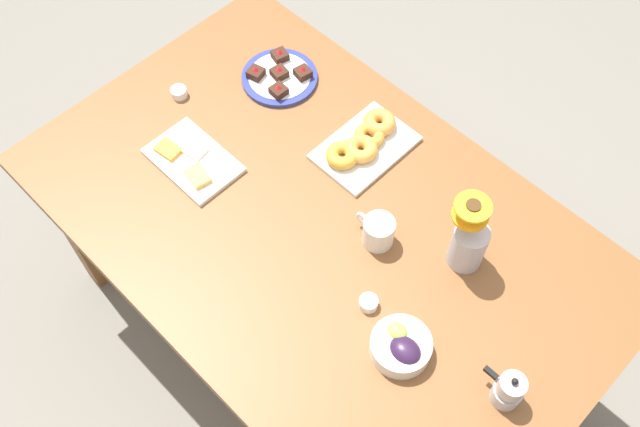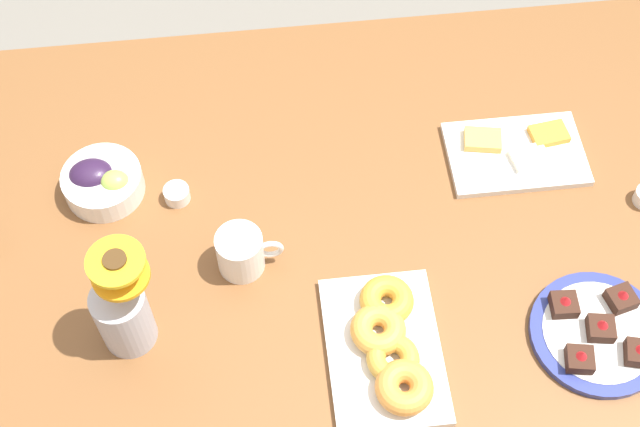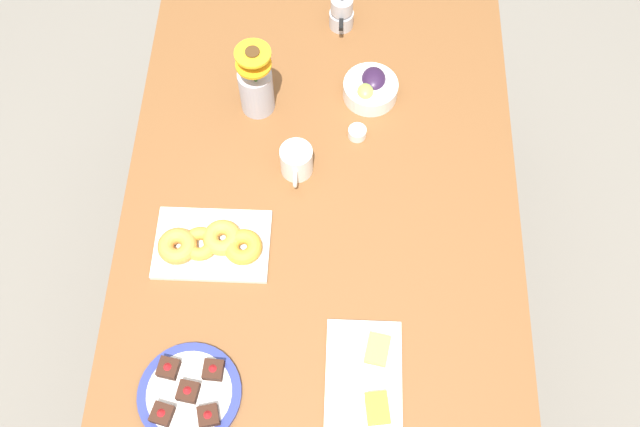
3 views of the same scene
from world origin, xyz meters
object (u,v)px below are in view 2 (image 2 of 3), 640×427
(cheese_platter, at_px, (516,152))
(jam_cup_berry, at_px, (177,194))
(dining_table, at_px, (320,248))
(dessert_plate, at_px, (598,333))
(grape_bowl, at_px, (102,181))
(flower_vase, at_px, (123,312))
(coffee_mug, at_px, (241,252))
(croissant_platter, at_px, (388,346))

(cheese_platter, height_order, jam_cup_berry, cheese_platter)
(dining_table, xyz_separation_m, cheese_platter, (0.39, 0.12, 0.10))
(dining_table, height_order, dessert_plate, dessert_plate)
(grape_bowl, height_order, flower_vase, flower_vase)
(jam_cup_berry, bearing_deg, coffee_mug, -54.08)
(coffee_mug, height_order, flower_vase, flower_vase)
(cheese_platter, height_order, flower_vase, flower_vase)
(jam_cup_berry, bearing_deg, croissant_platter, -45.63)
(jam_cup_berry, distance_m, dessert_plate, 0.79)
(dining_table, distance_m, dessert_plate, 0.53)
(dessert_plate, bearing_deg, croissant_platter, 178.30)
(dining_table, distance_m, coffee_mug, 0.21)
(dining_table, relative_size, jam_cup_berry, 33.33)
(croissant_platter, bearing_deg, dessert_plate, -1.70)
(grape_bowl, bearing_deg, coffee_mug, -37.21)
(grape_bowl, xyz_separation_m, croissant_platter, (0.48, -0.38, -0.01))
(grape_bowl, bearing_deg, cheese_platter, -0.45)
(coffee_mug, relative_size, jam_cup_berry, 2.46)
(dining_table, relative_size, dessert_plate, 6.94)
(grape_bowl, height_order, jam_cup_berry, grape_bowl)
(grape_bowl, height_order, dessert_plate, grape_bowl)
(croissant_platter, bearing_deg, flower_vase, 169.32)
(dining_table, height_order, grape_bowl, grape_bowl)
(cheese_platter, distance_m, dessert_plate, 0.39)
(cheese_platter, xyz_separation_m, jam_cup_berry, (-0.65, -0.03, 0.01))
(jam_cup_berry, bearing_deg, cheese_platter, 2.41)
(grape_bowl, height_order, croissant_platter, grape_bowl)
(coffee_mug, distance_m, flower_vase, 0.23)
(flower_vase, bearing_deg, cheese_platter, 22.02)
(dessert_plate, bearing_deg, flower_vase, 173.39)
(grape_bowl, bearing_deg, dining_table, -17.25)
(coffee_mug, height_order, jam_cup_berry, coffee_mug)
(cheese_platter, bearing_deg, jam_cup_berry, -177.59)
(jam_cup_berry, xyz_separation_m, dessert_plate, (0.70, -0.36, -0.00))
(flower_vase, bearing_deg, grape_bowl, 99.71)
(grape_bowl, relative_size, dessert_plate, 0.64)
(cheese_platter, relative_size, jam_cup_berry, 5.42)
(dining_table, bearing_deg, cheese_platter, 16.47)
(dining_table, xyz_separation_m, dessert_plate, (0.44, -0.27, 0.10))
(coffee_mug, distance_m, cheese_platter, 0.57)
(dining_table, height_order, coffee_mug, coffee_mug)
(coffee_mug, xyz_separation_m, grape_bowl, (-0.25, 0.19, -0.01))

